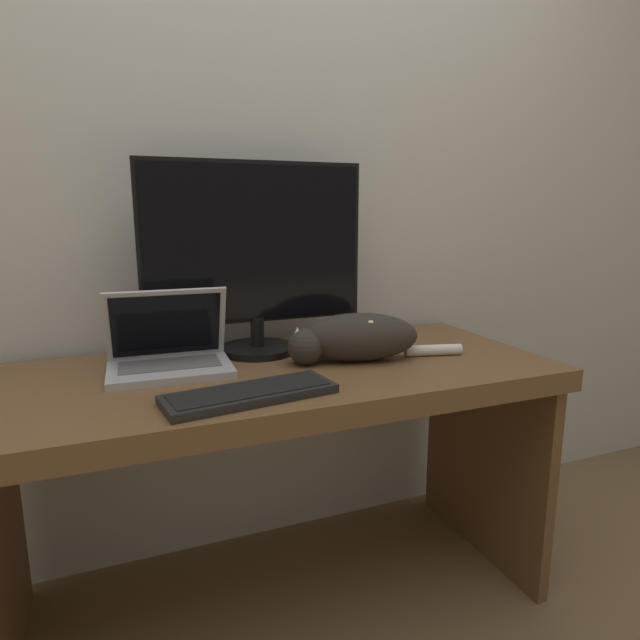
% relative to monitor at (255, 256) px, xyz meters
% --- Properties ---
extents(wall_back, '(6.40, 0.06, 2.60)m').
position_rel_monitor_xyz_m(wall_back, '(0.01, 0.21, 0.29)').
color(wall_back, silver).
rests_on(wall_back, ground_plane).
extents(desk, '(1.50, 0.65, 0.72)m').
position_rel_monitor_xyz_m(desk, '(0.01, -0.17, -0.44)').
color(desk, brown).
rests_on(desk, ground_plane).
extents(monitor, '(0.65, 0.22, 0.55)m').
position_rel_monitor_xyz_m(monitor, '(0.00, 0.00, 0.00)').
color(monitor, black).
rests_on(monitor, desk).
extents(laptop, '(0.32, 0.23, 0.22)m').
position_rel_monitor_xyz_m(laptop, '(-0.27, -0.10, -0.24)').
color(laptop, '#B7B7BC').
rests_on(laptop, desk).
extents(external_keyboard, '(0.40, 0.19, 0.02)m').
position_rel_monitor_xyz_m(external_keyboard, '(-0.12, -0.38, -0.28)').
color(external_keyboard, black).
rests_on(external_keyboard, desk).
extents(cat, '(0.51, 0.21, 0.14)m').
position_rel_monitor_xyz_m(cat, '(0.23, -0.19, -0.22)').
color(cat, '#332D28').
rests_on(cat, desk).
extents(small_toy, '(0.05, 0.05, 0.05)m').
position_rel_monitor_xyz_m(small_toy, '(0.37, -0.06, -0.26)').
color(small_toy, red).
rests_on(small_toy, desk).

